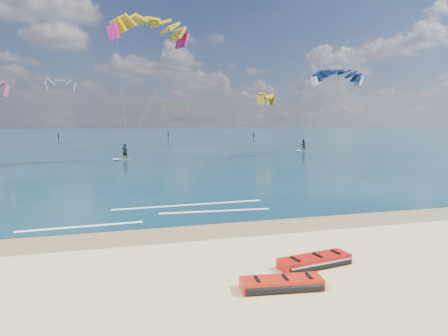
{
  "coord_description": "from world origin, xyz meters",
  "views": [
    {
      "loc": [
        -1.51,
        -12.73,
        4.62
      ],
      "look_at": [
        4.27,
        8.0,
        1.99
      ],
      "focal_mm": 32.0,
      "sensor_mm": 36.0,
      "label": 1
    }
  ],
  "objects_px": {
    "packed_kite_left": "(314,266)",
    "kitesurfer_main": "(137,84)",
    "packed_kite_mid": "(281,289)",
    "kitesurfer_far": "(321,105)"
  },
  "relations": [
    {
      "from": "packed_kite_left",
      "to": "kitesurfer_main",
      "type": "xyz_separation_m",
      "value": [
        -3.36,
        33.2,
        8.33
      ]
    },
    {
      "from": "packed_kite_left",
      "to": "kitesurfer_main",
      "type": "height_order",
      "value": "kitesurfer_main"
    },
    {
      "from": "packed_kite_left",
      "to": "kitesurfer_far",
      "type": "xyz_separation_m",
      "value": [
        22.39,
        40.02,
        6.66
      ]
    },
    {
      "from": "packed_kite_left",
      "to": "packed_kite_mid",
      "type": "distance_m",
      "value": 2.14
    },
    {
      "from": "packed_kite_mid",
      "to": "kitesurfer_far",
      "type": "xyz_separation_m",
      "value": [
        24.1,
        41.31,
        6.66
      ]
    },
    {
      "from": "packed_kite_left",
      "to": "kitesurfer_main",
      "type": "distance_m",
      "value": 34.39
    },
    {
      "from": "packed_kite_mid",
      "to": "kitesurfer_main",
      "type": "bearing_deg",
      "value": 99.74
    },
    {
      "from": "packed_kite_mid",
      "to": "kitesurfer_far",
      "type": "relative_size",
      "value": 0.2
    },
    {
      "from": "packed_kite_mid",
      "to": "kitesurfer_far",
      "type": "distance_m",
      "value": 48.29
    },
    {
      "from": "packed_kite_left",
      "to": "kitesurfer_main",
      "type": "relative_size",
      "value": 0.16
    }
  ]
}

